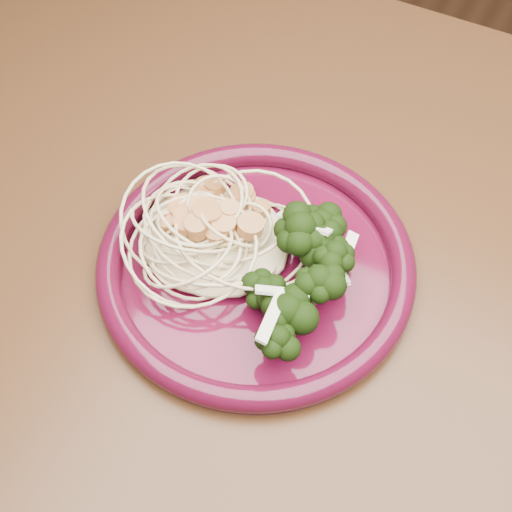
% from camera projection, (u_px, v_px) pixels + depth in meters
% --- Properties ---
extents(dining_table, '(1.20, 0.80, 0.75)m').
position_uv_depth(dining_table, '(167.00, 300.00, 0.67)').
color(dining_table, '#472814').
rests_on(dining_table, ground).
extents(dinner_plate, '(0.28, 0.28, 0.02)m').
position_uv_depth(dinner_plate, '(256.00, 264.00, 0.57)').
color(dinner_plate, '#46091F').
rests_on(dinner_plate, dining_table).
extents(spaghetti_pile, '(0.14, 0.12, 0.03)m').
position_uv_depth(spaghetti_pile, '(213.00, 233.00, 0.57)').
color(spaghetti_pile, beige).
rests_on(spaghetti_pile, dinner_plate).
extents(scallop_cluster, '(0.13, 0.13, 0.04)m').
position_uv_depth(scallop_cluster, '(211.00, 207.00, 0.54)').
color(scallop_cluster, '#C48245').
rests_on(scallop_cluster, spaghetti_pile).
extents(broccoli_pile, '(0.10, 0.14, 0.05)m').
position_uv_depth(broccoli_pile, '(312.00, 280.00, 0.53)').
color(broccoli_pile, black).
rests_on(broccoli_pile, dinner_plate).
extents(onion_garnish, '(0.07, 0.09, 0.05)m').
position_uv_depth(onion_garnish, '(314.00, 257.00, 0.51)').
color(onion_garnish, beige).
rests_on(onion_garnish, broccoli_pile).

